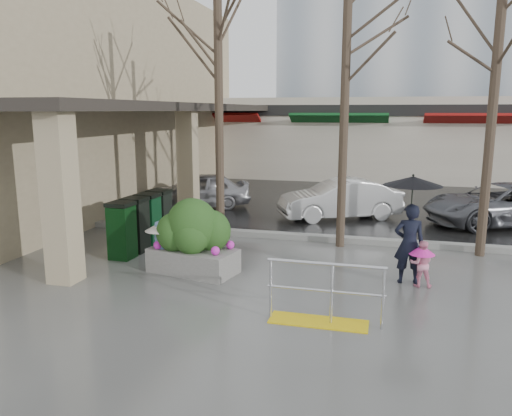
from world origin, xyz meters
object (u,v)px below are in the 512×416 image
at_px(woman, 411,219).
at_px(child_pink, 421,260).
at_px(child_blue, 161,241).
at_px(car_a, 197,190).
at_px(handrail, 323,301).
at_px(tree_west, 218,42).
at_px(tree_midwest, 347,31).
at_px(car_b, 340,199).
at_px(tree_mideast, 498,42).
at_px(car_c, 501,204).
at_px(planter, 193,237).
at_px(news_boxes, 142,222).

xyz_separation_m(woman, child_pink, (0.24, -0.16, -0.77)).
bearing_deg(child_blue, car_a, -43.13).
relative_size(handrail, child_blue, 1.70).
distance_m(tree_west, child_blue, 5.35).
distance_m(tree_midwest, car_a, 8.04).
height_order(child_blue, car_b, car_b).
bearing_deg(car_a, tree_west, 3.91).
height_order(tree_midwest, woman, tree_midwest).
bearing_deg(car_a, tree_midwest, 28.87).
relative_size(tree_mideast, car_c, 1.43).
height_order(handrail, car_c, car_c).
bearing_deg(car_b, woman, -8.14).
relative_size(planter, car_c, 0.44).
relative_size(child_blue, planter, 0.56).
relative_size(tree_mideast, woman, 2.97).
bearing_deg(woman, planter, -0.89).
height_order(tree_mideast, news_boxes, tree_mideast).
bearing_deg(car_b, child_pink, -6.49).
bearing_deg(handrail, tree_west, 124.99).
bearing_deg(child_pink, car_a, -44.80).
bearing_deg(car_a, car_b, 58.55).
relative_size(child_pink, car_b, 0.24).
height_order(woman, news_boxes, woman).
bearing_deg(woman, child_blue, -0.45).
relative_size(woman, car_c, 0.48).
distance_m(news_boxes, car_b, 6.51).
height_order(child_pink, car_a, car_a).
bearing_deg(child_blue, tree_mideast, -124.62).
relative_size(car_a, car_b, 0.97).
bearing_deg(tree_midwest, child_blue, -139.49).
xyz_separation_m(news_boxes, car_a, (-0.61, 5.26, -0.04)).
bearing_deg(planter, car_c, 41.90).
xyz_separation_m(handrail, news_boxes, (-4.92, 3.35, 0.29)).
height_order(tree_mideast, planter, tree_mideast).
bearing_deg(woman, car_b, -78.66).
relative_size(tree_west, child_pink, 7.38).
bearing_deg(news_boxes, car_a, 98.87).
xyz_separation_m(woman, planter, (-4.38, -0.46, -0.53)).
relative_size(handrail, woman, 0.87).
bearing_deg(tree_west, car_a, 119.68).
xyz_separation_m(handrail, planter, (-2.98, 1.91, 0.39)).
relative_size(handrail, tree_mideast, 0.29).
height_order(handrail, tree_mideast, tree_mideast).
height_order(tree_west, child_pink, tree_west).
bearing_deg(child_blue, planter, -139.26).
bearing_deg(planter, news_boxes, 143.35).
relative_size(handrail, car_b, 0.50).
relative_size(tree_mideast, car_b, 1.70).
distance_m(child_blue, news_boxes, 1.99).
relative_size(tree_west, child_blue, 6.09).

